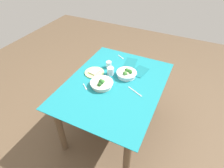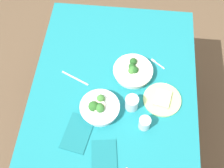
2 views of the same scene
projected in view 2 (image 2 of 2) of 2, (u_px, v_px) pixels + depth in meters
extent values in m
plane|color=brown|center=(114.00, 130.00, 2.37)|extent=(6.00, 6.00, 0.00)
cube|color=#197A84|center=(114.00, 85.00, 1.77)|extent=(1.27, 0.97, 0.01)
cube|color=brown|center=(114.00, 87.00, 1.78)|extent=(1.23, 0.94, 0.02)
cylinder|color=brown|center=(73.00, 48.00, 2.37)|extent=(0.07, 0.07, 0.67)
cylinder|color=brown|center=(168.00, 55.00, 2.33)|extent=(0.07, 0.07, 0.67)
cylinder|color=silver|center=(133.00, 72.00, 1.79)|extent=(0.21, 0.21, 0.04)
cylinder|color=silver|center=(133.00, 70.00, 1.77)|extent=(0.24, 0.24, 0.01)
sphere|color=#1E511E|center=(132.00, 67.00, 1.76)|extent=(0.04, 0.04, 0.04)
sphere|color=#1E511E|center=(135.00, 70.00, 1.75)|extent=(0.04, 0.04, 0.04)
sphere|color=#33702D|center=(133.00, 69.00, 1.76)|extent=(0.04, 0.04, 0.04)
sphere|color=#3D7A33|center=(132.00, 71.00, 1.75)|extent=(0.04, 0.04, 0.04)
sphere|color=#1E511E|center=(133.00, 62.00, 1.78)|extent=(0.04, 0.04, 0.04)
cylinder|color=white|center=(100.00, 109.00, 1.66)|extent=(0.20, 0.20, 0.05)
cylinder|color=white|center=(100.00, 107.00, 1.64)|extent=(0.22, 0.22, 0.01)
sphere|color=#286023|center=(100.00, 107.00, 1.63)|extent=(0.04, 0.04, 0.04)
sphere|color=#33702D|center=(100.00, 108.00, 1.61)|extent=(0.05, 0.05, 0.05)
sphere|color=#3D7A33|center=(101.00, 99.00, 1.65)|extent=(0.05, 0.05, 0.05)
sphere|color=#286023|center=(94.00, 106.00, 1.62)|extent=(0.06, 0.06, 0.06)
cylinder|color=beige|center=(98.00, 105.00, 1.62)|extent=(0.08, 0.08, 0.01)
cylinder|color=#B7D684|center=(162.00, 100.00, 1.71)|extent=(0.22, 0.22, 0.01)
cube|color=beige|center=(162.00, 98.00, 1.70)|extent=(0.12, 0.11, 0.02)
cylinder|color=silver|center=(132.00, 103.00, 1.66)|extent=(0.08, 0.08, 0.09)
cylinder|color=silver|center=(145.00, 123.00, 1.60)|extent=(0.06, 0.06, 0.08)
cube|color=#B7B7BC|center=(160.00, 65.00, 1.83)|extent=(0.05, 0.06, 0.00)
cube|color=#B7B7BC|center=(153.00, 60.00, 1.85)|extent=(0.03, 0.03, 0.00)
cube|color=#B7B7BC|center=(75.00, 78.00, 1.79)|extent=(0.09, 0.17, 0.00)
cube|color=#156870|center=(78.00, 133.00, 1.61)|extent=(0.23, 0.17, 0.01)
cube|color=#156870|center=(104.00, 158.00, 1.54)|extent=(0.21, 0.16, 0.01)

